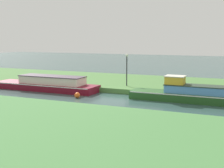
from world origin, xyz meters
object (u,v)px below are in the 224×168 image
object	(u,v)px
mooring_post_near	(221,90)
channel_buoy	(77,95)
maroon_barge	(47,84)
forest_narrowboat	(195,94)
lamp_post	(127,66)
mooring_post_far	(184,87)

from	to	relation	value
mooring_post_near	channel_buoy	world-z (taller)	mooring_post_near
channel_buoy	maroon_barge	bearing A→B (deg)	153.55
forest_narrowboat	channel_buoy	bearing A→B (deg)	-166.18
maroon_barge	forest_narrowboat	bearing A→B (deg)	0.00
maroon_barge	mooring_post_near	xyz separation A→B (m)	(14.16, 1.23, 0.24)
lamp_post	mooring_post_near	world-z (taller)	lamp_post
maroon_barge	forest_narrowboat	distance (m)	12.54
mooring_post_near	channel_buoy	size ratio (longest dim) A/B	1.68
mooring_post_near	forest_narrowboat	bearing A→B (deg)	-142.78
mooring_post_far	mooring_post_near	bearing A→B (deg)	0.00
forest_narrowboat	mooring_post_near	world-z (taller)	forest_narrowboat
forest_narrowboat	lamp_post	world-z (taller)	lamp_post
maroon_barge	mooring_post_far	size ratio (longest dim) A/B	11.42
maroon_barge	forest_narrowboat	world-z (taller)	forest_narrowboat
channel_buoy	mooring_post_near	bearing A→B (deg)	18.22
forest_narrowboat	channel_buoy	size ratio (longest dim) A/B	21.57
forest_narrowboat	lamp_post	distance (m)	6.91
lamp_post	forest_narrowboat	bearing A→B (deg)	-22.99
maroon_barge	mooring_post_near	world-z (taller)	maroon_barge
maroon_barge	channel_buoy	bearing A→B (deg)	-26.45
lamp_post	mooring_post_near	bearing A→B (deg)	-10.12
forest_narrowboat	channel_buoy	world-z (taller)	forest_narrowboat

